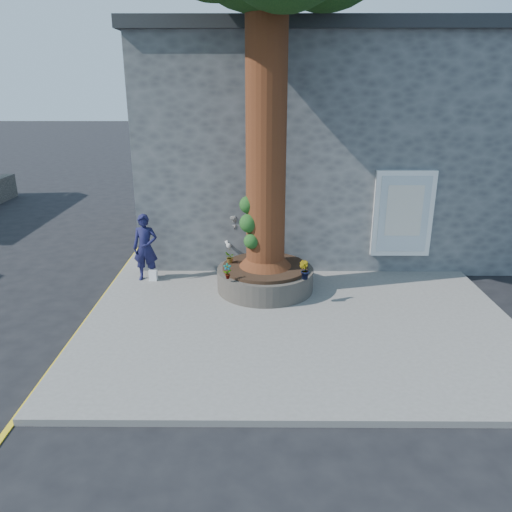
{
  "coord_description": "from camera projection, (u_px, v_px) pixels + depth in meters",
  "views": [
    {
      "loc": [
        0.65,
        -9.15,
        4.84
      ],
      "look_at": [
        0.58,
        1.16,
        1.25
      ],
      "focal_mm": 35.0,
      "sensor_mm": 36.0,
      "label": 1
    }
  ],
  "objects": [
    {
      "name": "yellow_line",
      "position": [
        94.0,
        310.0,
        11.2
      ],
      "size": [
        0.1,
        30.0,
        0.01
      ],
      "primitive_type": "cube",
      "color": "yellow",
      "rests_on": "ground"
    },
    {
      "name": "plant_d",
      "position": [
        230.0,
        257.0,
        12.01
      ],
      "size": [
        0.27,
        0.29,
        0.27
      ],
      "primitive_type": "imported",
      "rotation": [
        0.0,
        0.0,
        4.91
      ],
      "color": "gray",
      "rests_on": "planter"
    },
    {
      "name": "shopping_bag",
      "position": [
        153.0,
        275.0,
        12.54
      ],
      "size": [
        0.21,
        0.14,
        0.28
      ],
      "primitive_type": "cube",
      "rotation": [
        0.0,
        0.0,
        -0.1
      ],
      "color": "white",
      "rests_on": "pavement"
    },
    {
      "name": "plant_b",
      "position": [
        304.0,
        270.0,
        11.01
      ],
      "size": [
        0.32,
        0.32,
        0.42
      ],
      "primitive_type": "imported",
      "rotation": [
        0.0,
        0.0,
        2.47
      ],
      "color": "gray",
      "rests_on": "planter"
    },
    {
      "name": "stone_shop",
      "position": [
        317.0,
        138.0,
        15.98
      ],
      "size": [
        10.3,
        8.3,
        6.3
      ],
      "color": "#494C4E",
      "rests_on": "ground"
    },
    {
      "name": "ground",
      "position": [
        227.0,
        332.0,
        10.24
      ],
      "size": [
        120.0,
        120.0,
        0.0
      ],
      "primitive_type": "plane",
      "color": "black",
      "rests_on": "ground"
    },
    {
      "name": "woman",
      "position": [
        235.0,
        242.0,
        13.05
      ],
      "size": [
        0.88,
        0.76,
        1.55
      ],
      "primitive_type": "imported",
      "rotation": [
        0.0,
        0.0,
        -0.27
      ],
      "color": "#AEACA7",
      "rests_on": "pavement"
    },
    {
      "name": "plant_a",
      "position": [
        227.0,
        271.0,
        11.03
      ],
      "size": [
        0.21,
        0.16,
        0.35
      ],
      "primitive_type": "imported",
      "rotation": [
        0.0,
        0.0,
        0.19
      ],
      "color": "gray",
      "rests_on": "planter"
    },
    {
      "name": "pavement",
      "position": [
        297.0,
        309.0,
        11.15
      ],
      "size": [
        9.0,
        8.0,
        0.12
      ],
      "primitive_type": "cube",
      "color": "slate",
      "rests_on": "ground"
    },
    {
      "name": "man",
      "position": [
        145.0,
        248.0,
        12.39
      ],
      "size": [
        0.63,
        0.43,
        1.69
      ],
      "primitive_type": "imported",
      "rotation": [
        0.0,
        0.0,
        -0.04
      ],
      "color": "#16163D",
      "rests_on": "pavement"
    },
    {
      "name": "plant_c",
      "position": [
        261.0,
        248.0,
        12.63
      ],
      "size": [
        0.23,
        0.23,
        0.33
      ],
      "primitive_type": "imported",
      "rotation": [
        0.0,
        0.0,
        3.44
      ],
      "color": "gray",
      "rests_on": "planter"
    },
    {
      "name": "planter",
      "position": [
        265.0,
        277.0,
        11.98
      ],
      "size": [
        2.3,
        2.3,
        0.6
      ],
      "color": "black",
      "rests_on": "pavement"
    }
  ]
}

